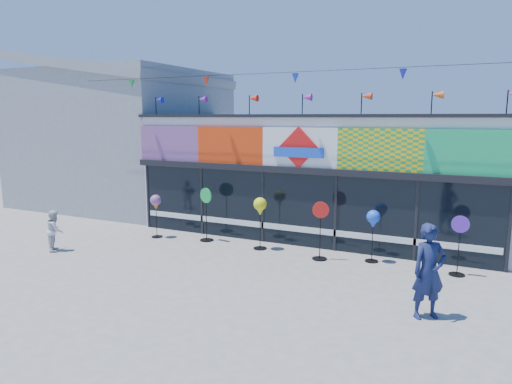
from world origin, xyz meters
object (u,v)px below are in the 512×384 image
Objects in this scene: spinner_1 at (206,213)px; spinner_3 at (320,229)px; spinner_5 at (459,244)px; adult_man at (429,271)px; child at (55,230)px; spinner_2 at (260,208)px; spinner_4 at (373,221)px; spinner_0 at (156,203)px.

spinner_3 is at bearing -4.76° from spinner_1.
spinner_5 is 3.01m from adult_man.
child is at bearing -165.95° from spinner_5.
spinner_3 is (1.98, -0.22, -0.40)m from spinner_2.
spinner_1 is 5.35m from spinner_4.
child is at bearing 142.85° from adult_man.
adult_man is (5.09, -2.96, -0.31)m from spinner_2.
spinner_2 is 3.37m from spinner_4.
child is (-10.66, 0.18, -0.35)m from adult_man.
spinner_2 reaches higher than child.
spinner_0 is 0.87× the size of spinner_3.
spinner_3 is at bearing -6.47° from spinner_2.
spinner_0 is 0.90× the size of spinner_2.
spinner_1 reaches higher than child.
spinner_0 is 3.74m from spinner_2.
adult_man is 10.67m from child.
spinner_3 is at bearing -109.61° from child.
spinner_5 is 1.25× the size of child.
spinner_3 is (3.96, -0.33, -0.04)m from spinner_1.
spinner_4 reaches higher than spinner_0.
spinner_5 is at bearing -114.27° from child.
child is (-7.55, -2.56, -0.26)m from spinner_3.
spinner_0 is 0.83× the size of spinner_1.
spinner_1 is (1.75, 0.34, -0.24)m from spinner_0.
spinner_4 is 0.76× the size of adult_man.
adult_man is at bearing -41.39° from spinner_3.
spinner_1 reaches higher than spinner_4.
spinner_2 is at bearing 173.53° from spinner_3.
spinner_1 is 7.55m from spinner_5.
spinner_1 is at bearing 11.09° from spinner_0.
adult_man is (7.07, -3.07, 0.05)m from spinner_1.
spinner_1 reaches higher than spinner_0.
spinner_4 is 3.61m from adult_man.
spinner_4 is (3.36, 0.20, -0.10)m from spinner_2.
spinner_2 is at bearing -176.64° from spinner_4.
spinner_1 is 7.70m from adult_man.
child is (-3.59, -2.89, -0.30)m from spinner_1.
spinner_2 is at bearing 3.64° from spinner_0.
spinner_0 is at bearing -179.87° from spinner_3.
spinner_0 is 9.23m from adult_man.
adult_man is (-0.48, -2.97, 0.15)m from spinner_5.
spinner_1 is 4.62m from child.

